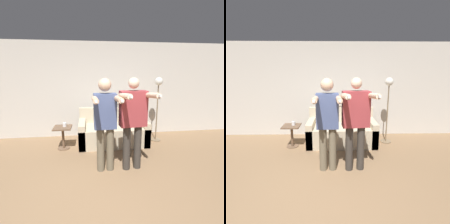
{
  "view_description": "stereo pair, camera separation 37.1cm",
  "coord_description": "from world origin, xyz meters",
  "views": [
    {
      "loc": [
        -0.08,
        -1.86,
        1.8
      ],
      "look_at": [
        0.37,
        1.74,
        0.97
      ],
      "focal_mm": 28.0,
      "sensor_mm": 36.0,
      "label": 1
    },
    {
      "loc": [
        0.29,
        -1.89,
        1.8
      ],
      "look_at": [
        0.37,
        1.74,
        0.97
      ],
      "focal_mm": 28.0,
      "sensor_mm": 36.0,
      "label": 2
    }
  ],
  "objects": [
    {
      "name": "person_left",
      "position": [
        0.17,
        1.09,
        0.98
      ],
      "size": [
        0.48,
        0.68,
        1.7
      ],
      "rotation": [
        0.0,
        0.0,
        0.03
      ],
      "color": "#6B604C",
      "rests_on": "ground_plane"
    },
    {
      "name": "cup",
      "position": [
        -0.7,
        2.21,
        0.59
      ],
      "size": [
        0.09,
        0.09,
        0.09
      ],
      "color": "white",
      "rests_on": "side_table"
    },
    {
      "name": "couch",
      "position": [
        0.48,
        2.4,
        0.29
      ],
      "size": [
        1.71,
        0.91,
        0.88
      ],
      "color": "beige",
      "rests_on": "ground_plane"
    },
    {
      "name": "ground_plane",
      "position": [
        0.0,
        0.0,
        0.0
      ],
      "size": [
        16.0,
        16.0,
        0.0
      ],
      "primitive_type": "plane",
      "color": "#846647"
    },
    {
      "name": "wall_back",
      "position": [
        0.0,
        3.06,
        1.3
      ],
      "size": [
        10.0,
        0.05,
        2.6
      ],
      "color": "beige",
      "rests_on": "ground_plane"
    },
    {
      "name": "side_table",
      "position": [
        -0.75,
        2.18,
        0.38
      ],
      "size": [
        0.41,
        0.41,
        0.54
      ],
      "color": "brown",
      "rests_on": "ground_plane"
    },
    {
      "name": "person_right",
      "position": [
        0.68,
        1.09,
        1.0
      ],
      "size": [
        0.59,
        0.71,
        1.71
      ],
      "rotation": [
        0.0,
        0.0,
        0.1
      ],
      "color": "#38332D",
      "rests_on": "ground_plane"
    },
    {
      "name": "floor_lamp",
      "position": [
        1.65,
        2.42,
        1.27
      ],
      "size": [
        0.28,
        0.28,
        1.68
      ],
      "color": "#756047",
      "rests_on": "ground_plane"
    },
    {
      "name": "cat",
      "position": [
        0.51,
        2.75,
        0.95
      ],
      "size": [
        0.48,
        0.11,
        0.16
      ],
      "color": "#B7AD9E",
      "rests_on": "couch"
    }
  ]
}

